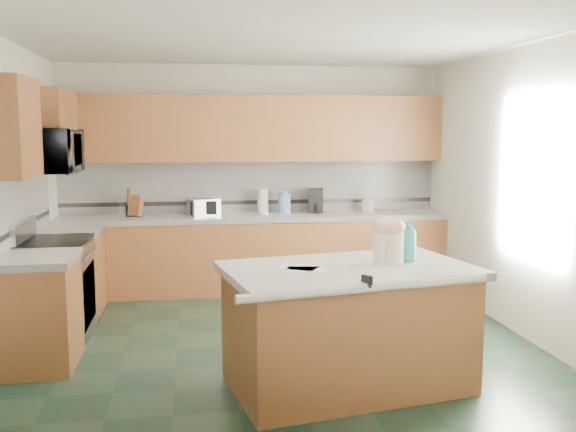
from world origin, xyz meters
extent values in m
plane|color=black|center=(0.00, 0.00, 0.00)|extent=(4.60, 4.60, 0.00)
plane|color=white|center=(0.00, 0.00, 2.70)|extent=(4.60, 4.60, 0.00)
cube|color=white|center=(0.00, 2.32, 1.35)|extent=(4.60, 0.04, 2.70)
cube|color=white|center=(0.00, -2.32, 1.35)|extent=(4.60, 0.04, 2.70)
cube|color=white|center=(2.32, 0.00, 1.35)|extent=(0.04, 4.60, 2.70)
cube|color=#4F2C17|center=(0.00, 2.00, 0.43)|extent=(4.60, 0.60, 0.86)
cube|color=white|center=(0.00, 2.00, 0.89)|extent=(4.60, 0.64, 0.06)
cube|color=#4F2C17|center=(0.00, 2.13, 1.94)|extent=(4.60, 0.33, 0.78)
cube|color=silver|center=(0.00, 2.29, 1.24)|extent=(4.60, 0.02, 0.63)
cube|color=black|center=(0.00, 2.28, 1.04)|extent=(4.60, 0.01, 0.05)
cube|color=#4F2C17|center=(-2.00, 1.29, 0.43)|extent=(0.60, 0.82, 0.86)
cube|color=white|center=(-2.00, 1.29, 0.89)|extent=(0.64, 0.82, 0.06)
cube|color=#4F2C17|center=(-2.00, -0.24, 0.43)|extent=(0.60, 0.72, 0.86)
cube|color=white|center=(-2.00, -0.24, 0.89)|extent=(0.64, 0.72, 0.06)
cube|color=silver|center=(-2.29, 0.55, 1.24)|extent=(0.02, 2.30, 0.63)
cube|color=black|center=(-2.28, 0.55, 1.04)|extent=(0.01, 2.30, 0.05)
cube|color=#4F2C17|center=(-2.13, 1.42, 1.94)|extent=(0.33, 1.09, 0.78)
cube|color=#4F2C17|center=(-2.13, -0.24, 1.94)|extent=(0.33, 0.72, 0.78)
cube|color=#B7B7BC|center=(-2.00, 0.50, 0.44)|extent=(0.60, 0.76, 0.88)
cube|color=black|center=(-1.71, 0.50, 0.40)|extent=(0.02, 0.68, 0.55)
cube|color=black|center=(-2.00, 0.50, 0.90)|extent=(0.62, 0.78, 0.04)
cylinder|color=#B7B7BC|center=(-1.68, 0.50, 0.78)|extent=(0.02, 0.66, 0.02)
cube|color=#B7B7BC|center=(-2.26, 0.50, 1.02)|extent=(0.06, 0.76, 0.18)
imported|color=#B7B7BC|center=(-2.00, 0.50, 1.73)|extent=(0.50, 0.73, 0.41)
cube|color=#4F2C17|center=(0.39, -1.03, 0.43)|extent=(1.85, 1.27, 0.86)
cube|color=white|center=(0.39, -1.03, 0.89)|extent=(1.97, 1.38, 0.06)
cylinder|color=white|center=(0.39, -1.56, 0.89)|extent=(1.78, 0.39, 0.06)
cylinder|color=#F2E5C6|center=(0.72, -0.94, 1.04)|extent=(0.27, 0.27, 0.24)
ellipsoid|color=pink|center=(0.72, -0.94, 1.20)|extent=(0.25, 0.25, 0.16)
cylinder|color=tan|center=(0.72, -0.94, 1.25)|extent=(0.08, 0.03, 0.03)
sphere|color=tan|center=(0.68, -0.94, 1.25)|extent=(0.04, 0.04, 0.04)
sphere|color=tan|center=(0.76, -0.94, 1.25)|extent=(0.04, 0.04, 0.04)
imported|color=#32B3A7|center=(0.90, -0.89, 1.09)|extent=(0.17, 0.17, 0.34)
cube|color=white|center=(0.07, -1.09, 0.92)|extent=(0.32, 0.26, 0.00)
cube|color=white|center=(0.02, -1.00, 0.92)|extent=(0.35, 0.33, 0.00)
cube|color=black|center=(0.39, -1.54, 0.93)|extent=(0.06, 0.09, 0.08)
cylinder|color=black|center=(0.39, -1.60, 0.91)|extent=(0.01, 0.06, 0.01)
cube|color=#472814|center=(-1.38, 2.05, 1.04)|extent=(0.19, 0.22, 0.27)
cylinder|color=black|center=(-1.45, 2.08, 0.99)|extent=(0.11, 0.11, 0.13)
cylinder|color=#472814|center=(-1.45, 2.08, 1.15)|extent=(0.06, 0.06, 0.20)
cube|color=#B7B7BC|center=(-0.60, 2.05, 1.02)|extent=(0.41, 0.35, 0.20)
cube|color=black|center=(-0.60, 1.94, 1.02)|extent=(0.30, 0.01, 0.16)
cylinder|color=white|center=(0.11, 2.10, 1.07)|extent=(0.13, 0.13, 0.30)
cylinder|color=#B7B7BC|center=(0.11, 2.10, 0.93)|extent=(0.20, 0.20, 0.01)
cylinder|color=#638ED5|center=(0.37, 2.06, 1.04)|extent=(0.15, 0.15, 0.25)
cylinder|color=#638ED5|center=(0.37, 2.06, 1.18)|extent=(0.07, 0.07, 0.04)
cube|color=black|center=(0.76, 2.08, 1.07)|extent=(0.21, 0.22, 0.30)
cylinder|color=black|center=(0.76, 2.04, 0.98)|extent=(0.12, 0.12, 0.12)
imported|color=white|center=(1.41, 2.05, 1.03)|extent=(0.14, 0.14, 0.23)
cylinder|color=red|center=(1.41, 2.05, 1.16)|extent=(0.02, 0.02, 0.03)
cube|color=white|center=(2.29, -0.20, 1.50)|extent=(0.02, 1.40, 1.10)
camera|label=1|loc=(-0.75, -5.54, 1.91)|focal=40.00mm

